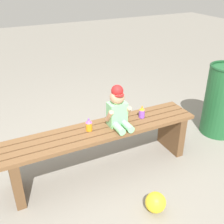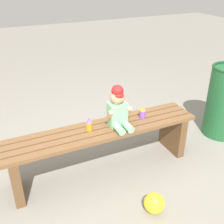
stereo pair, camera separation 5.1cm
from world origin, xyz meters
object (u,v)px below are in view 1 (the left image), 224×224
at_px(park_bench, 102,142).
at_px(trash_bin, 223,100).
at_px(sippy_cup_left, 89,125).
at_px(child_figure, 118,109).
at_px(sippy_cup_right, 142,112).
at_px(toy_ball, 155,202).

bearing_deg(park_bench, trash_bin, 1.01).
bearing_deg(sippy_cup_left, child_figure, -6.95).
distance_m(child_figure, sippy_cup_right, 0.31).
distance_m(sippy_cup_left, sippy_cup_right, 0.57).
relative_size(sippy_cup_left, toy_ball, 0.71).
xyz_separation_m(sippy_cup_right, toy_ball, (-0.27, -0.70, -0.45)).
relative_size(park_bench, sippy_cup_left, 15.29).
relative_size(sippy_cup_left, sippy_cup_right, 1.00).
height_order(sippy_cup_left, trash_bin, trash_bin).
distance_m(child_figure, trash_bin, 1.42).
xyz_separation_m(park_bench, child_figure, (0.16, -0.01, 0.32)).
relative_size(sippy_cup_right, toy_ball, 0.71).
height_order(sippy_cup_right, toy_ball, sippy_cup_right).
bearing_deg(trash_bin, child_figure, -178.44).
height_order(child_figure, trash_bin, child_figure).
xyz_separation_m(park_bench, sippy_cup_right, (0.45, 0.02, 0.21)).
bearing_deg(child_figure, trash_bin, 1.56).
distance_m(child_figure, toy_ball, 0.88).
distance_m(park_bench, toy_ball, 0.74).
bearing_deg(sippy_cup_right, trash_bin, 0.22).
height_order(sippy_cup_left, sippy_cup_right, same).
bearing_deg(sippy_cup_right, toy_ball, -111.36).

